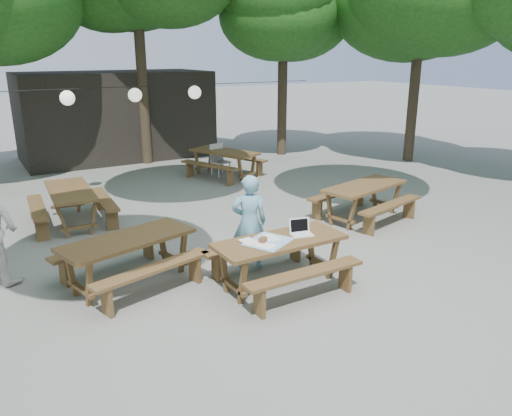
{
  "coord_description": "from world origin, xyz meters",
  "views": [
    {
      "loc": [
        -4.06,
        -6.31,
        3.43
      ],
      "look_at": [
        -0.19,
        0.19,
        1.05
      ],
      "focal_mm": 35.0,
      "sensor_mm": 36.0,
      "label": 1
    }
  ],
  "objects": [
    {
      "name": "woman",
      "position": [
        -0.25,
        0.29,
        0.79
      ],
      "size": [
        0.68,
        0.57,
        1.58
      ],
      "primitive_type": "imported",
      "rotation": [
        0.0,
        0.0,
        2.76
      ],
      "color": "#6AA6C2",
      "rests_on": "ground"
    },
    {
      "name": "main_picnic_table",
      "position": [
        -0.19,
        -0.51,
        0.39
      ],
      "size": [
        2.0,
        1.58,
        0.75
      ],
      "color": "#53391D",
      "rests_on": "ground"
    },
    {
      "name": "laptop",
      "position": [
        0.2,
        -0.49,
        0.81
      ],
      "size": [
        0.38,
        0.33,
        0.24
      ],
      "rotation": [
        0.0,
        0.0,
        -0.24
      ],
      "color": "white",
      "rests_on": "main_picnic_table"
    },
    {
      "name": "pavilion",
      "position": [
        0.5,
        10.5,
        1.4
      ],
      "size": [
        6.0,
        3.0,
        2.8
      ],
      "primitive_type": "cube",
      "color": "black",
      "rests_on": "ground"
    },
    {
      "name": "plastic_chair",
      "position": [
        2.24,
        6.28,
        0.26
      ],
      "size": [
        0.49,
        0.49,
        0.9
      ],
      "rotation": [
        0.0,
        0.0,
        0.11
      ],
      "color": "silver",
      "rests_on": "ground"
    },
    {
      "name": "tabletop_clutter",
      "position": [
        -0.42,
        -0.51,
        0.76
      ],
      "size": [
        0.83,
        0.79,
        0.08
      ],
      "color": "#3D7DD1",
      "rests_on": "main_picnic_table"
    },
    {
      "name": "picnic_table_nw",
      "position": [
        -2.13,
        0.71,
        0.39
      ],
      "size": [
        2.23,
        1.99,
        0.75
      ],
      "rotation": [
        0.0,
        0.0,
        0.25
      ],
      "color": "#53391D",
      "rests_on": "ground"
    },
    {
      "name": "ground",
      "position": [
        0.0,
        0.0,
        0.0
      ],
      "size": [
        80.0,
        80.0,
        0.0
      ],
      "primitive_type": "plane",
      "color": "slate",
      "rests_on": "ground"
    },
    {
      "name": "paper_lanterns",
      "position": [
        -0.19,
        6.0,
        2.4
      ],
      "size": [
        9.0,
        0.34,
        0.38
      ],
      "color": "black",
      "rests_on": "ground"
    },
    {
      "name": "picnic_table_ne",
      "position": [
        3.1,
        1.23,
        0.39
      ],
      "size": [
        2.2,
        1.96,
        0.75
      ],
      "rotation": [
        0.0,
        0.0,
        0.22
      ],
      "color": "#53391D",
      "rests_on": "ground"
    },
    {
      "name": "picnic_table_far_w",
      "position": [
        -2.31,
        4.04,
        0.39
      ],
      "size": [
        1.7,
        2.05,
        0.75
      ],
      "rotation": [
        0.0,
        0.0,
        1.51
      ],
      "color": "#53391D",
      "rests_on": "ground"
    },
    {
      "name": "picnic_table_far_e",
      "position": [
        2.28,
        6.08,
        0.39
      ],
      "size": [
        2.18,
        2.36,
        0.75
      ],
      "rotation": [
        0.0,
        0.0,
        1.96
      ],
      "color": "#53391D",
      "rests_on": "ground"
    }
  ]
}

